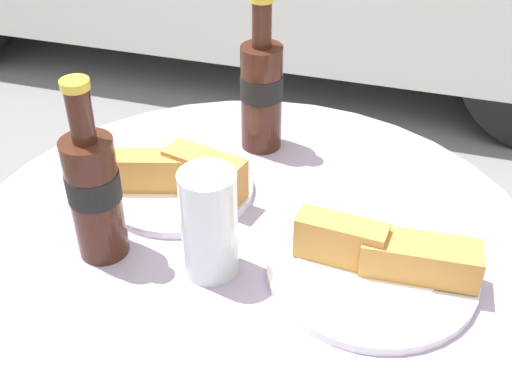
{
  "coord_description": "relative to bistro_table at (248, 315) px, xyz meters",
  "views": [
    {
      "loc": [
        0.19,
        -0.59,
        1.29
      ],
      "look_at": [
        0.0,
        0.04,
        0.81
      ],
      "focal_mm": 45.0,
      "sensor_mm": 36.0,
      "label": 1
    }
  ],
  "objects": [
    {
      "name": "bistro_table",
      "position": [
        0.0,
        0.0,
        0.0
      ],
      "size": [
        0.76,
        0.76,
        0.76
      ],
      "color": "#B7B7BC",
      "rests_on": "ground_plane"
    },
    {
      "name": "cola_bottle_left",
      "position": [
        -0.05,
        0.22,
        0.23
      ],
      "size": [
        0.06,
        0.06,
        0.24
      ],
      "color": "#3D1E14",
      "rests_on": "bistro_table"
    },
    {
      "name": "cola_bottle_right",
      "position": [
        -0.16,
        -0.07,
        0.23
      ],
      "size": [
        0.06,
        0.06,
        0.23
      ],
      "color": "#3D1E14",
      "rests_on": "bistro_table"
    },
    {
      "name": "drinking_glass",
      "position": [
        -0.03,
        -0.06,
        0.2
      ],
      "size": [
        0.07,
        0.07,
        0.14
      ],
      "color": "silver",
      "rests_on": "bistro_table"
    },
    {
      "name": "lunch_plate_near",
      "position": [
        0.16,
        -0.01,
        0.15
      ],
      "size": [
        0.25,
        0.25,
        0.07
      ],
      "color": "white",
      "rests_on": "bistro_table"
    },
    {
      "name": "lunch_plate_far",
      "position": [
        -0.12,
        0.07,
        0.16
      ],
      "size": [
        0.21,
        0.21,
        0.07
      ],
      "color": "white",
      "rests_on": "bistro_table"
    }
  ]
}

